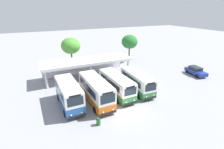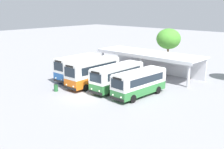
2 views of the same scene
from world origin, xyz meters
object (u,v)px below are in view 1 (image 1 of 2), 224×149
waiting_chair_end_by_column (86,76)px  city_bus_middle_cream (116,84)px  city_bus_second_in_row (96,90)px  city_bus_fourth_amber (137,81)px  litter_bin_apron (98,121)px  parked_car_flank (196,71)px  city_bus_nearest_orange (69,94)px  waiting_chair_second_from_end (89,75)px  waiting_chair_middle_seat (91,75)px

waiting_chair_end_by_column → city_bus_middle_cream: bearing=-75.0°
city_bus_second_in_row → city_bus_fourth_amber: 7.07m
litter_bin_apron → city_bus_second_in_row: bearing=72.3°
litter_bin_apron → parked_car_flank: bearing=15.4°
city_bus_second_in_row → city_bus_middle_cream: 3.61m
city_bus_nearest_orange → city_bus_middle_cream: 7.05m
waiting_chair_second_from_end → waiting_chair_middle_seat: 0.56m
city_bus_second_in_row → waiting_chair_second_from_end: 9.26m
waiting_chair_second_from_end → city_bus_middle_cream: bearing=-78.5°
parked_car_flank → waiting_chair_second_from_end: 20.83m
city_bus_fourth_amber → waiting_chair_second_from_end: bearing=121.7°
parked_car_flank → litter_bin_apron: (-22.83, -6.28, -0.37)m
city_bus_nearest_orange → waiting_chair_end_by_column: city_bus_nearest_orange is taller
parked_car_flank → waiting_chair_middle_seat: 20.33m
city_bus_nearest_orange → waiting_chair_middle_seat: city_bus_nearest_orange is taller
city_bus_middle_cream → city_bus_fourth_amber: bearing=-3.5°
waiting_chair_end_by_column → waiting_chair_second_from_end: size_ratio=1.00×
parked_car_flank → city_bus_middle_cream: bearing=-177.7°
city_bus_fourth_amber → waiting_chair_end_by_column: bearing=124.0°
city_bus_fourth_amber → parked_car_flank: city_bus_fourth_amber is taller
city_bus_nearest_orange → city_bus_middle_cream: size_ratio=0.89×
litter_bin_apron → city_bus_fourth_amber: bearing=32.0°
city_bus_middle_cream → waiting_chair_second_from_end: (-1.66, 8.19, -1.21)m
city_bus_fourth_amber → parked_car_flank: 14.30m
waiting_chair_end_by_column → parked_car_flank: bearing=-20.8°
city_bus_second_in_row → parked_car_flank: city_bus_second_in_row is taller
city_bus_fourth_amber → waiting_chair_middle_seat: (-4.63, 8.45, -1.14)m
city_bus_middle_cream → litter_bin_apron: (-5.06, -5.57, -1.27)m
city_bus_middle_cream → waiting_chair_second_from_end: bearing=101.5°
city_bus_middle_cream → litter_bin_apron: city_bus_middle_cream is taller
city_bus_second_in_row → waiting_chair_end_by_column: city_bus_second_in_row is taller
city_bus_nearest_orange → waiting_chair_second_from_end: (5.39, 8.40, -1.35)m
parked_car_flank → waiting_chair_end_by_column: bearing=159.2°
city_bus_middle_cream → litter_bin_apron: 7.63m
city_bus_middle_cream → litter_bin_apron: bearing=-132.2°
waiting_chair_end_by_column → waiting_chair_middle_seat: same height
city_bus_nearest_orange → waiting_chair_middle_seat: size_ratio=8.20×
city_bus_second_in_row → waiting_chair_second_from_end: (1.86, 8.97, -1.37)m
city_bus_second_in_row → waiting_chair_middle_seat: bearing=75.0°
waiting_chair_second_from_end → litter_bin_apron: bearing=-103.9°
city_bus_second_in_row → waiting_chair_second_from_end: size_ratio=9.26×
parked_car_flank → waiting_chair_second_from_end: (-19.43, 7.49, -0.31)m
city_bus_nearest_orange → litter_bin_apron: city_bus_nearest_orange is taller
city_bus_second_in_row → waiting_chair_middle_seat: 9.43m
city_bus_fourth_amber → waiting_chair_second_from_end: 9.94m
waiting_chair_second_from_end → litter_bin_apron: 14.18m
city_bus_second_in_row → litter_bin_apron: size_ratio=8.85×
city_bus_fourth_amber → parked_car_flank: (14.25, 0.92, -0.83)m
waiting_chair_second_from_end → waiting_chair_middle_seat: size_ratio=1.00×
city_bus_middle_cream → city_bus_fourth_amber: 3.53m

